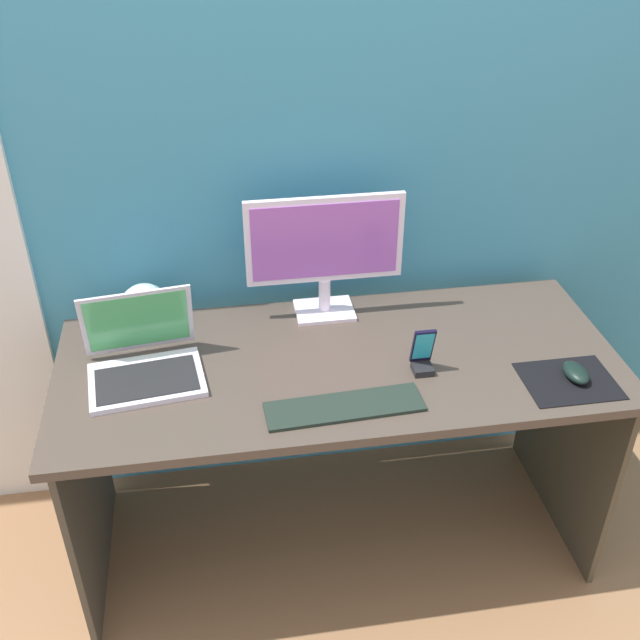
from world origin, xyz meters
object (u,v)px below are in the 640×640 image
Objects in this scene: monitor at (325,249)px; fishbowl at (145,308)px; mouse at (576,373)px; phone_in_dock at (423,356)px; keyboard_external at (344,407)px; laptop at (144,360)px.

monitor reaches higher than fishbowl.
mouse is (1.16, -0.44, -0.05)m from fishbowl.
phone_in_dock is (-0.40, 0.10, 0.03)m from mouse.
phone_in_dock is at bearing 25.15° from keyboard_external.
mouse is at bearing -10.22° from laptop.
mouse reaches higher than keyboard_external.
keyboard_external is (0.52, -0.23, -0.04)m from laptop.
monitor reaches higher than phone_in_dock.
fishbowl is (-0.54, -0.00, -0.15)m from monitor.
mouse is 0.73× the size of phone_in_dock.
monitor is 0.44m from phone_in_dock.
laptop reaches higher than phone_in_dock.
laptop is 0.77m from phone_in_dock.
monitor is 3.43× the size of phone_in_dock.
keyboard_external is at bearing -24.40° from laptop.
laptop is 3.34× the size of mouse.
phone_in_dock reaches higher than keyboard_external.
fishbowl is at bearing 90.22° from laptop.
phone_in_dock is (0.76, -0.33, -0.02)m from fishbowl.
monitor reaches higher than mouse.
laptop is 2.23× the size of fishbowl.
fishbowl is 0.36× the size of keyboard_external.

